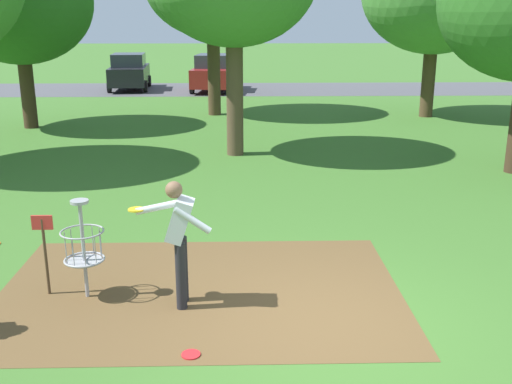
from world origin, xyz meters
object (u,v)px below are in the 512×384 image
tree_mid_left (18,1)px  parked_car_center_left (213,73)px  disc_golf_basket (79,245)px  parked_car_leftmost (129,72)px  player_throwing (179,235)px  frisbee_by_tee (191,355)px

tree_mid_left → parked_car_center_left: size_ratio=1.43×
disc_golf_basket → parked_car_center_left: size_ratio=0.32×
disc_golf_basket → parked_car_leftmost: bearing=98.4°
tree_mid_left → parked_car_leftmost: bearing=82.4°
disc_golf_basket → player_throwing: size_ratio=0.81×
frisbee_by_tee → parked_car_center_left: size_ratio=0.05×
player_throwing → parked_car_center_left: parked_car_center_left is taller
tree_mid_left → parked_car_center_left: tree_mid_left is taller
tree_mid_left → parked_car_leftmost: (1.47, 11.10, -3.25)m
disc_golf_basket → frisbee_by_tee: disc_golf_basket is taller
disc_golf_basket → player_throwing: player_throwing is taller
parked_car_center_left → player_throwing: bearing=-88.7°
frisbee_by_tee → parked_car_center_left: parked_car_center_left is taller
player_throwing → tree_mid_left: (-6.43, 13.39, 3.18)m
frisbee_by_tee → tree_mid_left: 16.62m
parked_car_center_left → parked_car_leftmost: bearing=170.6°
disc_golf_basket → parked_car_center_left: bearing=88.0°
frisbee_by_tee → parked_car_leftmost: bearing=101.4°
parked_car_leftmost → parked_car_center_left: same height
tree_mid_left → parked_car_leftmost: 11.66m
disc_golf_basket → tree_mid_left: tree_mid_left is taller
frisbee_by_tee → tree_mid_left: (-6.65, 14.65, 4.16)m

